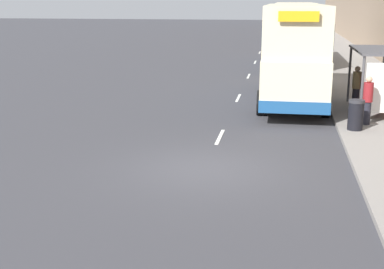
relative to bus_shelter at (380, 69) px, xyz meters
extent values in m
plane|color=#38383D|center=(-5.77, -7.91, -1.88)|extent=(220.00, 220.00, 0.00)
cube|color=gray|center=(0.73, 30.59, -1.81)|extent=(5.00, 93.00, 0.14)
cube|color=silver|center=(-5.77, -4.34, -1.87)|extent=(0.12, 2.00, 0.01)
cube|color=silver|center=(-5.77, 3.13, -1.87)|extent=(0.12, 2.00, 0.01)
cube|color=silver|center=(-5.77, 10.59, -1.87)|extent=(0.12, 2.00, 0.01)
cube|color=silver|center=(-5.77, 18.06, -1.87)|extent=(0.12, 2.00, 0.01)
cube|color=silver|center=(-5.77, 25.53, -1.87)|extent=(0.12, 2.00, 0.01)
cube|color=silver|center=(-5.77, 32.99, -1.87)|extent=(0.12, 2.00, 0.01)
cube|color=#4C4C51|center=(-0.17, 0.35, 0.70)|extent=(1.60, 4.20, 0.08)
cylinder|color=#4C4C51|center=(-0.87, -1.65, -0.54)|extent=(0.10, 0.10, 2.40)
cylinder|color=#4C4C51|center=(-0.87, 2.35, -0.54)|extent=(0.10, 0.10, 2.40)
cylinder|color=#4C4C51|center=(0.53, 2.35, -0.54)|extent=(0.10, 0.10, 2.40)
cube|color=white|center=(-0.17, -1.59, -0.49)|extent=(1.19, 0.10, 1.82)
cube|color=maroon|center=(0.07, 0.35, -1.29)|extent=(0.36, 2.80, 0.08)
cube|color=beige|center=(-3.30, 2.63, -0.45)|extent=(2.55, 10.25, 1.85)
cube|color=beige|center=(-3.30, 2.63, 1.45)|extent=(2.50, 9.94, 1.95)
cube|color=#1E518C|center=(-3.30, 2.63, -1.15)|extent=(2.58, 10.30, 0.45)
cube|color=#2D3847|center=(-3.30, 2.63, -0.08)|extent=(2.58, 9.63, 0.81)
cube|color=#2D3847|center=(-3.30, 2.63, 1.35)|extent=(2.55, 9.63, 0.94)
cube|color=yellow|center=(-3.30, -2.48, 2.07)|extent=(1.40, 0.08, 0.36)
cylinder|color=black|center=(-4.57, 6.11, -1.38)|extent=(0.30, 1.00, 1.00)
cylinder|color=black|center=(-2.02, 6.11, -1.38)|extent=(0.30, 1.00, 1.00)
cylinder|color=black|center=(-4.57, -0.55, -1.38)|extent=(0.30, 1.00, 1.00)
cylinder|color=black|center=(-2.02, -0.55, -1.38)|extent=(0.30, 1.00, 1.00)
cube|color=beige|center=(-3.10, 16.41, -0.45)|extent=(2.55, 10.75, 1.85)
cube|color=beige|center=(-3.10, 16.41, 1.45)|extent=(2.50, 10.43, 1.95)
cube|color=#1E518C|center=(-3.10, 16.41, -1.15)|extent=(2.58, 10.81, 0.45)
cube|color=#2D3847|center=(-3.10, 16.41, -0.08)|extent=(2.58, 10.11, 0.81)
cube|color=#2D3847|center=(-3.10, 16.41, 1.35)|extent=(2.55, 10.11, 0.94)
cube|color=yellow|center=(-3.10, 11.06, 2.07)|extent=(1.40, 0.08, 0.36)
cylinder|color=black|center=(-4.38, 20.07, -1.38)|extent=(0.30, 1.00, 1.00)
cylinder|color=black|center=(-1.83, 20.07, -1.38)|extent=(0.30, 1.00, 1.00)
cylinder|color=black|center=(-4.38, 13.08, -1.38)|extent=(0.30, 1.00, 1.00)
cylinder|color=black|center=(-1.83, 13.08, -1.38)|extent=(0.30, 1.00, 1.00)
cube|color=navy|center=(-3.17, 38.18, -1.19)|extent=(1.86, 4.04, 0.77)
cube|color=#2D3847|center=(-3.17, 37.98, -0.49)|extent=(1.63, 1.94, 0.63)
cylinder|color=black|center=(-4.09, 39.44, -1.58)|extent=(0.20, 0.60, 0.60)
cylinder|color=black|center=(-2.24, 39.44, -1.58)|extent=(0.20, 0.60, 0.60)
cylinder|color=black|center=(-4.09, 36.93, -1.58)|extent=(0.20, 0.60, 0.60)
cylinder|color=black|center=(-2.24, 36.93, -1.58)|extent=(0.20, 0.60, 0.60)
cylinder|color=#23232D|center=(-0.75, 0.78, -1.32)|extent=(0.28, 0.28, 0.83)
cylinder|color=#997F51|center=(-0.75, 0.78, -0.56)|extent=(0.35, 0.35, 0.69)
sphere|color=tan|center=(-0.75, 0.78, -0.10)|extent=(0.22, 0.22, 0.22)
cylinder|color=#23232D|center=(-0.73, -2.17, -1.32)|extent=(0.28, 0.28, 0.83)
cylinder|color=maroon|center=(-0.73, -2.17, -0.56)|extent=(0.35, 0.35, 0.69)
sphere|color=tan|center=(-0.73, -2.17, -0.10)|extent=(0.22, 0.22, 0.22)
cylinder|color=#23232D|center=(0.54, 1.87, -1.31)|extent=(0.29, 0.29, 0.85)
cylinder|color=black|center=(-1.22, -3.09, -1.26)|extent=(0.52, 0.52, 0.95)
cylinder|color=#2D2D33|center=(-1.22, -3.09, -0.74)|extent=(0.55, 0.55, 0.10)
camera|label=1|loc=(-3.79, -21.75, 2.65)|focal=50.00mm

